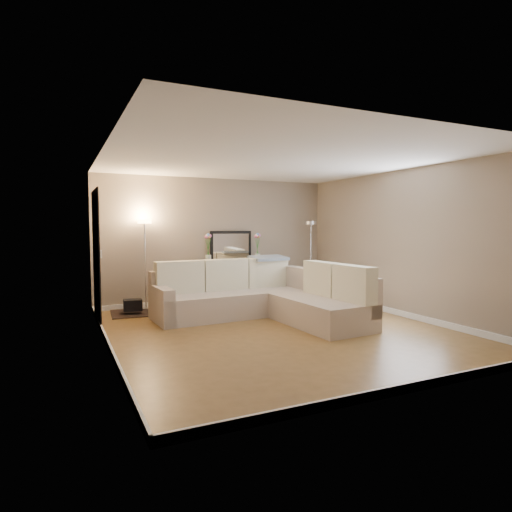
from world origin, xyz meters
name	(u,v)px	position (x,y,z in m)	size (l,w,h in m)	color
floor	(278,330)	(0.00, 0.00, -0.01)	(5.00, 5.50, 0.01)	brown
ceiling	(278,160)	(0.00, 0.00, 2.60)	(5.00, 5.50, 0.01)	white
wall_back	(217,241)	(0.00, 2.76, 1.30)	(5.00, 0.02, 2.60)	gray
wall_front	(416,259)	(0.00, -2.76, 1.30)	(5.00, 0.02, 2.60)	gray
wall_left	(105,250)	(-2.51, 0.00, 1.30)	(0.02, 5.50, 2.60)	gray
wall_right	(403,243)	(2.51, 0.00, 1.30)	(0.02, 5.50, 2.60)	gray
baseboard_back	(218,299)	(0.00, 2.73, 0.05)	(5.00, 0.03, 0.10)	white
baseboard_front	(410,387)	(0.00, -2.73, 0.05)	(5.00, 0.03, 0.10)	white
baseboard_left	(109,346)	(-2.48, 0.00, 0.05)	(0.03, 5.50, 0.10)	white
baseboard_right	(400,313)	(2.48, 0.00, 0.05)	(0.03, 5.50, 0.10)	white
doorway	(96,257)	(-2.48, 1.70, 1.10)	(0.02, 1.20, 2.20)	black
switch_plate	(101,254)	(-2.48, 0.85, 1.20)	(0.02, 0.08, 0.12)	white
sectional_sofa	(263,297)	(0.19, 0.92, 0.37)	(2.98, 2.77, 1.00)	#BEAB9A
throw_blanket	(269,258)	(0.67, 1.64, 0.99)	(0.72, 0.41, 0.05)	gray
console_table	(230,282)	(0.18, 2.47, 0.44)	(1.29, 0.42, 0.78)	black
leaning_mirror	(231,248)	(0.27, 2.63, 1.15)	(0.90, 0.10, 0.71)	black
table_decor	(234,264)	(0.25, 2.43, 0.82)	(0.54, 0.13, 0.13)	#F1522A
flower_vase_left	(208,252)	(-0.28, 2.50, 1.08)	(0.15, 0.12, 0.67)	silver
flower_vase_right	(257,251)	(0.80, 2.44, 1.08)	(0.15, 0.12, 0.67)	silver
floor_lamp_lit	(145,246)	(-1.53, 2.57, 1.23)	(0.26, 0.26, 1.73)	silver
floor_lamp_unlit	(311,244)	(2.07, 2.35, 1.21)	(0.27, 0.27, 1.72)	silver
charcoal_rug	(143,312)	(-1.65, 2.24, 0.01)	(1.13, 0.85, 0.02)	black
black_bag	(133,305)	(-1.84, 2.17, 0.17)	(0.32, 0.23, 0.21)	black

